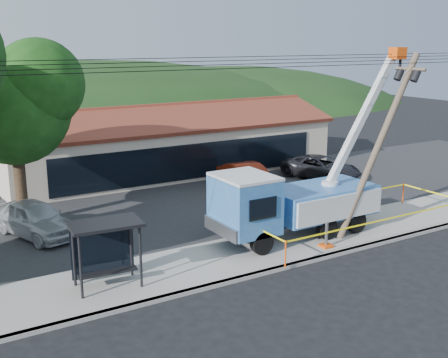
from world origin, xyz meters
TOP-DOWN VIEW (x-y plane):
  - ground at (0.00, 0.00)m, footprint 120.00×120.00m
  - curb at (0.00, 2.10)m, footprint 60.00×0.25m
  - sidewalk at (0.00, 4.00)m, footprint 60.00×4.00m
  - parking_lot at (0.00, 12.00)m, footprint 60.00×12.00m
  - strip_mall at (4.00, 19.98)m, footprint 22.50×8.53m
  - tree_lot at (-7.00, 13.00)m, footprint 6.30×5.60m
  - hill_center at (10.00, 55.00)m, footprint 89.60×64.00m
  - hill_east at (30.00, 55.00)m, footprint 72.80×52.00m
  - utility_truck at (2.91, 4.68)m, footprint 9.96×4.24m
  - leaning_pole at (6.93, 3.34)m, footprint 4.40×1.71m
  - bus_shelter at (-5.99, 4.05)m, footprint 2.64×1.77m
  - caution_tape at (5.90, 3.77)m, footprint 10.94×3.86m
  - car_silver at (-6.90, 10.87)m, footprint 3.38×5.18m
  - car_red at (5.64, 12.18)m, footprint 1.87×5.00m
  - car_dark at (11.47, 12.51)m, footprint 3.87×5.70m

SIDE VIEW (x-z plane):
  - ground at x=0.00m, z-range 0.00..0.00m
  - hill_center at x=10.00m, z-range -16.00..16.00m
  - hill_east at x=30.00m, z-range -13.00..13.00m
  - car_silver at x=-6.90m, z-range -0.82..0.82m
  - car_red at x=5.64m, z-range -0.82..0.82m
  - car_dark at x=11.47m, z-range -0.72..0.72m
  - parking_lot at x=0.00m, z-range 0.00..0.10m
  - curb at x=0.00m, z-range 0.00..0.15m
  - sidewalk at x=0.00m, z-range 0.00..0.15m
  - caution_tape at x=5.90m, z-range 0.41..1.53m
  - utility_truck at x=2.91m, z-range -2.34..5.98m
  - strip_mall at x=4.00m, z-range -0.46..4.22m
  - bus_shelter at x=-5.99m, z-range 0.71..3.13m
  - leaning_pole at x=6.93m, z-range 0.51..8.70m
  - tree_lot at x=-7.00m, z-range 1.74..10.68m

